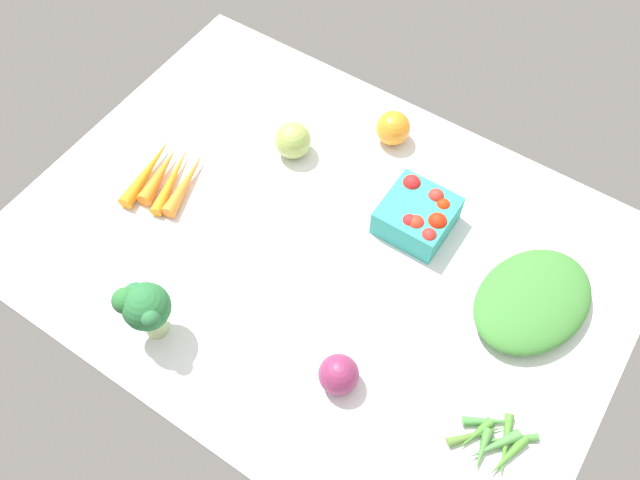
% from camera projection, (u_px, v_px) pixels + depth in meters
% --- Properties ---
extents(tablecloth, '(1.04, 0.76, 0.02)m').
position_uv_depth(tablecloth, '(320.00, 249.00, 1.16)').
color(tablecloth, white).
rests_on(tablecloth, ground).
extents(berry_basket, '(0.12, 0.12, 0.07)m').
position_uv_depth(berry_basket, '(418.00, 215.00, 1.14)').
color(berry_basket, teal).
rests_on(berry_basket, tablecloth).
extents(carrot_bunch, '(0.14, 0.18, 0.03)m').
position_uv_depth(carrot_bunch, '(165.00, 176.00, 1.21)').
color(carrot_bunch, orange).
rests_on(carrot_bunch, tablecloth).
extents(heirloom_tomato_green, '(0.07, 0.07, 0.07)m').
position_uv_depth(heirloom_tomato_green, '(293.00, 140.00, 1.23)').
color(heirloom_tomato_green, '#95AC52').
rests_on(heirloom_tomato_green, tablecloth).
extents(okra_pile, '(0.12, 0.11, 0.02)m').
position_uv_depth(okra_pile, '(492.00, 442.00, 0.96)').
color(okra_pile, '#43852E').
rests_on(okra_pile, tablecloth).
extents(red_onion_near_basket, '(0.06, 0.06, 0.06)m').
position_uv_depth(red_onion_near_basket, '(339.00, 374.00, 0.99)').
color(red_onion_near_basket, '#7D2950').
rests_on(red_onion_near_basket, tablecloth).
extents(heirloom_tomato_orange, '(0.07, 0.07, 0.07)m').
position_uv_depth(heirloom_tomato_orange, '(393.00, 128.00, 1.25)').
color(heirloom_tomato_orange, orange).
rests_on(heirloom_tomato_orange, tablecloth).
extents(broccoli_head, '(0.09, 0.08, 0.12)m').
position_uv_depth(broccoli_head, '(144.00, 307.00, 1.00)').
color(broccoli_head, '#A4BB81').
rests_on(broccoli_head, tablecloth).
extents(leafy_greens_clump, '(0.22, 0.26, 0.05)m').
position_uv_depth(leafy_greens_clump, '(533.00, 300.00, 1.07)').
color(leafy_greens_clump, '#3B7B33').
rests_on(leafy_greens_clump, tablecloth).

